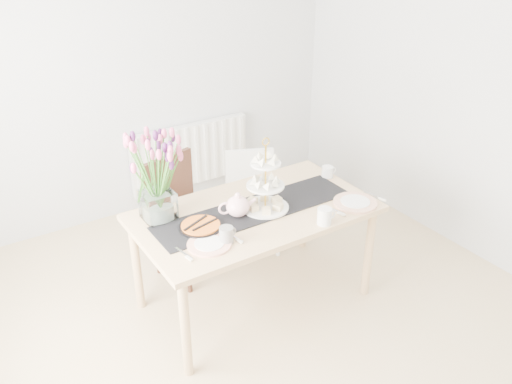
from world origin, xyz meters
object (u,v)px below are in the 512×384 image
dining_table (255,220)px  plate_right (355,203)px  teapot (238,206)px  chair_brown (180,208)px  mug_white (324,216)px  mug_grey (226,235)px  plate_left (209,244)px  radiator (191,154)px  tulip_vase (154,164)px  cream_jug (327,172)px  chair_white (251,193)px  tart_tin (201,227)px  cake_stand (265,192)px

dining_table → plate_right: (0.63, -0.29, 0.08)m
teapot → chair_brown: bearing=114.3°
mug_white → plate_right: (0.35, 0.09, -0.05)m
mug_grey → plate_left: (-0.11, 0.03, -0.04)m
radiator → plate_left: (-0.82, -1.91, 0.31)m
tulip_vase → mug_white: tulip_vase is taller
tulip_vase → cream_jug: tulip_vase is taller
dining_table → plate_right: bearing=-25.1°
mug_white → radiator: bearing=95.1°
radiator → teapot: (-0.49, -1.71, 0.38)m
radiator → cream_jug: cream_jug is taller
chair_white → tulip_vase: (-0.99, -0.43, 0.68)m
dining_table → plate_left: plate_left is taller
radiator → mug_grey: 2.09m
tart_tin → plate_right: (1.05, -0.28, -0.01)m
chair_brown → mug_grey: size_ratio=8.97×
tart_tin → mug_grey: (0.06, -0.22, 0.04)m
chair_brown → teapot: 0.72m
mug_white → plate_left: bearing=173.6°
chair_brown → plate_left: 0.91m
tart_tin → chair_brown: bearing=76.4°
tulip_vase → plate_right: size_ratio=2.37×
mug_white → teapot: bearing=144.9°
tart_tin → mug_grey: 0.23m
tart_tin → mug_white: bearing=-28.2°
plate_left → plate_right: 1.09m
dining_table → plate_left: size_ratio=5.94×
chair_brown → plate_right: size_ratio=3.09×
cream_jug → tart_tin: 1.16m
chair_white → plate_left: chair_white is taller
chair_brown → mug_white: chair_brown is taller
teapot → dining_table: bearing=17.9°
radiator → tulip_vase: (-0.94, -1.45, 0.70)m
cream_jug → plate_left: (-1.19, -0.34, -0.04)m
dining_table → cream_jug: size_ratio=18.80×
chair_white → tart_tin: 1.12m
chair_white → mug_grey: 1.24m
tulip_vase → cake_stand: size_ratio=1.54×
tulip_vase → cream_jug: 1.37m
dining_table → tulip_vase: (-0.58, 0.25, 0.47)m
plate_left → mug_grey: bearing=-14.6°
mug_grey → plate_right: 0.99m
cream_jug → plate_right: 0.44m
radiator → teapot: size_ratio=4.83×
tulip_vase → tart_tin: bearing=-57.4°
chair_white → cream_jug: size_ratio=9.49×
teapot → mug_grey: 0.32m
teapot → plate_left: (-0.32, -0.20, -0.07)m
radiator → dining_table: bearing=-101.9°
radiator → tulip_vase: size_ratio=1.68×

